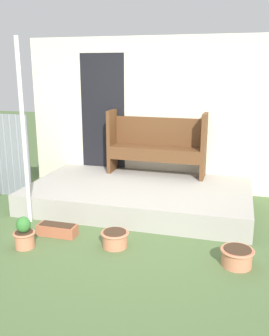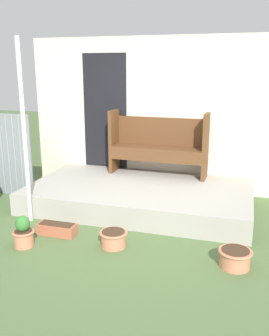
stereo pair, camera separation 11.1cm
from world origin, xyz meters
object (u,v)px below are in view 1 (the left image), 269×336
object	(u,v)px
planter_box_rect	(57,230)
bench	(157,142)
flower_pot_left	(24,234)
flower_pot_right	(237,256)
support_post	(24,134)
flower_pot_middle	(115,238)

from	to	relation	value
planter_box_rect	bench	bearing A→B (deg)	67.80
flower_pot_left	flower_pot_right	xyz separation A→B (m)	(2.45, 0.24, -0.06)
support_post	planter_box_rect	world-z (taller)	support_post
flower_pot_left	flower_pot_right	size ratio (longest dim) A/B	1.07
bench	flower_pot_middle	world-z (taller)	bench
bench	planter_box_rect	xyz separation A→B (m)	(-0.84, -2.06, -0.80)
flower_pot_middle	flower_pot_left	bearing A→B (deg)	-163.33
bench	flower_pot_right	size ratio (longest dim) A/B	4.49
flower_pot_middle	planter_box_rect	world-z (taller)	flower_pot_middle
support_post	flower_pot_right	world-z (taller)	support_post
planter_box_rect	flower_pot_left	bearing A→B (deg)	-118.60
flower_pot_right	planter_box_rect	bearing A→B (deg)	175.59
flower_pot_middle	planter_box_rect	distance (m)	0.82
flower_pot_left	bench	bearing A→B (deg)	66.69
support_post	planter_box_rect	distance (m)	1.34
support_post	flower_pot_left	bearing A→B (deg)	-63.46
bench	flower_pot_right	world-z (taller)	bench
flower_pot_middle	planter_box_rect	size ratio (longest dim) A/B	0.68
support_post	flower_pot_left	distance (m)	1.34
support_post	bench	size ratio (longest dim) A/B	1.50
flower_pot_middle	flower_pot_right	size ratio (longest dim) A/B	0.93
bench	flower_pot_left	distance (m)	2.78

